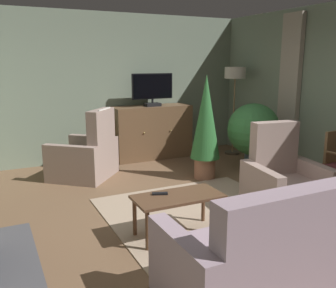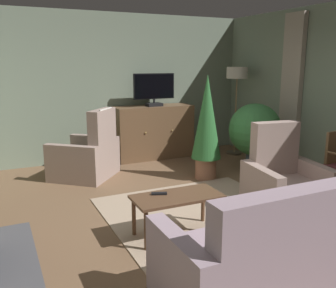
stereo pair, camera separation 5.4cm
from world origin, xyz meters
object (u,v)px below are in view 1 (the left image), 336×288
object	(u,v)px
tv_cabinet	(152,133)
sofa_floral	(262,258)
television	(152,89)
floor_lamp	(235,81)
potted_plant_leafy_by_curtain	(206,123)
potted_plant_small_fern_corner	(253,130)
armchair_near_window	(86,157)
armchair_angled_to_table	(284,184)
coffee_table	(178,201)
tv_remote	(160,194)

from	to	relation	value
tv_cabinet	sofa_floral	bearing A→B (deg)	-102.56
television	floor_lamp	bearing A→B (deg)	-14.18
potted_plant_leafy_by_curtain	potted_plant_small_fern_corner	bearing A→B (deg)	-1.23
television	armchair_near_window	distance (m)	1.93
television	armchair_angled_to_table	xyz separation A→B (m)	(0.47, -3.12, -1.03)
tv_cabinet	floor_lamp	xyz separation A→B (m)	(1.62, -0.46, 0.99)
television	sofa_floral	size ratio (longest dim) A/B	0.53
armchair_angled_to_table	floor_lamp	world-z (taller)	floor_lamp
coffee_table	potted_plant_leafy_by_curtain	xyz separation A→B (m)	(1.35, 1.63, 0.51)
tv_cabinet	potted_plant_leafy_by_curtain	distance (m)	1.69
coffee_table	potted_plant_small_fern_corner	size ratio (longest dim) A/B	0.82
tv_cabinet	sofa_floral	world-z (taller)	tv_cabinet
television	armchair_angled_to_table	size ratio (longest dim) A/B	0.75
coffee_table	potted_plant_small_fern_corner	bearing A→B (deg)	35.00
coffee_table	armchair_angled_to_table	xyz separation A→B (m)	(1.58, 0.07, -0.07)
armchair_near_window	tv_cabinet	bearing A→B (deg)	25.95
television	coffee_table	world-z (taller)	television
potted_plant_small_fern_corner	tv_cabinet	bearing A→B (deg)	125.84
potted_plant_small_fern_corner	potted_plant_leafy_by_curtain	bearing A→B (deg)	178.77
sofa_floral	potted_plant_small_fern_corner	bearing A→B (deg)	52.62
armchair_near_window	armchair_angled_to_table	bearing A→B (deg)	-51.36
sofa_floral	armchair_near_window	distance (m)	3.81
television	coffee_table	xyz separation A→B (m)	(-1.11, -3.19, -0.96)
television	potted_plant_leafy_by_curtain	distance (m)	1.65
tv_remote	potted_plant_small_fern_corner	world-z (taller)	potted_plant_small_fern_corner
potted_plant_small_fern_corner	sofa_floral	bearing A→B (deg)	-127.38
tv_cabinet	potted_plant_small_fern_corner	world-z (taller)	potted_plant_small_fern_corner
armchair_near_window	potted_plant_leafy_by_curtain	world-z (taller)	potted_plant_leafy_by_curtain
coffee_table	armchair_near_window	distance (m)	2.55
tv_cabinet	sofa_floral	xyz separation A→B (m)	(-1.00, -4.50, -0.16)
tv_cabinet	potted_plant_small_fern_corner	distance (m)	2.04
coffee_table	television	bearing A→B (deg)	70.80
armchair_near_window	armchair_angled_to_table	size ratio (longest dim) A/B	1.17
coffee_table	tv_cabinet	bearing A→B (deg)	71.09
armchair_near_window	potted_plant_leafy_by_curtain	size ratio (longest dim) A/B	0.76
tv_cabinet	coffee_table	distance (m)	3.43
coffee_table	armchair_angled_to_table	bearing A→B (deg)	2.59
sofa_floral	armchair_angled_to_table	size ratio (longest dim) A/B	1.41
sofa_floral	floor_lamp	xyz separation A→B (m)	(2.62, 4.04, 1.15)
potted_plant_leafy_by_curtain	tv_remote	bearing A→B (deg)	-134.84
floor_lamp	television	bearing A→B (deg)	165.82
tv_cabinet	sofa_floral	size ratio (longest dim) A/B	0.99
coffee_table	tv_remote	size ratio (longest dim) A/B	5.71
floor_lamp	sofa_floral	bearing A→B (deg)	-122.98
television	coffee_table	bearing A→B (deg)	-109.20
potted_plant_small_fern_corner	coffee_table	bearing A→B (deg)	-145.00
television	potted_plant_small_fern_corner	xyz separation A→B (m)	(1.18, -1.59, -0.64)
sofa_floral	television	bearing A→B (deg)	77.29
coffee_table	floor_lamp	distance (m)	4.05
armchair_near_window	potted_plant_leafy_by_curtain	xyz separation A→B (m)	(1.73, -0.89, 0.57)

